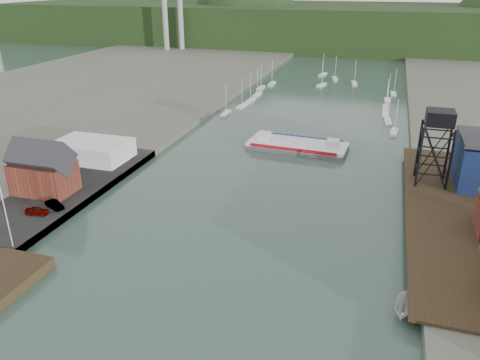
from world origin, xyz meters
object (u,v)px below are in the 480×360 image
Objects in this scene: chain_ferry at (297,146)px; car_west_a at (37,211)px; lift_tower at (440,122)px; motorboat at (404,307)px; harbor_building at (43,172)px.

car_west_a is at bearing -122.04° from chain_ferry.
lift_tower reaches higher than motorboat.
harbor_building is 2.80× the size of car_west_a.
lift_tower is (77.00, 28.00, 9.56)m from harbor_building.
harbor_building is 2.08× the size of motorboat.
car_west_a is at bearing -177.65° from motorboat.
car_west_a is at bearing -152.67° from lift_tower.
car_west_a is (-39.32, -55.51, 1.25)m from chain_ferry.
harbor_building reaches higher than car_west_a.
chain_ferry is at bearing 150.55° from lift_tower.
harbor_building is 64.44m from chain_ferry.
chain_ferry is (-32.53, 18.37, -14.56)m from lift_tower.
motorboat is at bearing -63.38° from chain_ferry.
chain_ferry is 6.19× the size of car_west_a.
chain_ferry is at bearing -48.09° from car_west_a.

